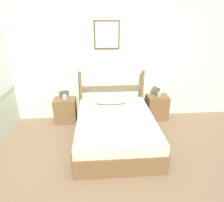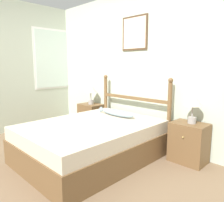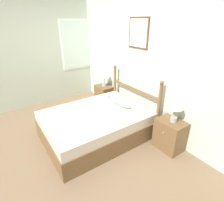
{
  "view_description": "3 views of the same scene",
  "coord_description": "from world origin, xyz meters",
  "px_view_note": "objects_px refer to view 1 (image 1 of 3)",
  "views": [
    {
      "loc": [
        -0.29,
        -2.53,
        2.22
      ],
      "look_at": [
        -0.02,
        1.06,
        0.66
      ],
      "focal_mm": 32.0,
      "sensor_mm": 36.0,
      "label": 1
    },
    {
      "loc": [
        2.3,
        -1.26,
        1.32
      ],
      "look_at": [
        -0.01,
        1.09,
        0.78
      ],
      "focal_mm": 35.0,
      "sensor_mm": 36.0,
      "label": 2
    },
    {
      "loc": [
        2.51,
        -0.73,
        2.06
      ],
      "look_at": [
        0.08,
        0.97,
        0.69
      ],
      "focal_mm": 28.0,
      "sensor_mm": 36.0,
      "label": 3
    }
  ],
  "objects_px": {
    "bed": "(115,129)",
    "nightstand_right": "(157,107)",
    "table_lamp_right": "(160,83)",
    "nightstand_left": "(65,110)",
    "table_lamp_left": "(63,86)",
    "fish_pillow": "(110,102)"
  },
  "relations": [
    {
      "from": "table_lamp_left",
      "to": "fish_pillow",
      "type": "bearing_deg",
      "value": -16.01
    },
    {
      "from": "table_lamp_right",
      "to": "fish_pillow",
      "type": "height_order",
      "value": "table_lamp_right"
    },
    {
      "from": "bed",
      "to": "table_lamp_right",
      "type": "height_order",
      "value": "table_lamp_right"
    },
    {
      "from": "nightstand_right",
      "to": "table_lamp_right",
      "type": "relative_size",
      "value": 1.33
    },
    {
      "from": "nightstand_left",
      "to": "table_lamp_right",
      "type": "relative_size",
      "value": 1.33
    },
    {
      "from": "bed",
      "to": "nightstand_left",
      "type": "relative_size",
      "value": 3.47
    },
    {
      "from": "nightstand_left",
      "to": "nightstand_right",
      "type": "xyz_separation_m",
      "value": [
        2.07,
        0.0,
        0.0
      ]
    },
    {
      "from": "bed",
      "to": "table_lamp_right",
      "type": "bearing_deg",
      "value": 39.09
    },
    {
      "from": "nightstand_left",
      "to": "table_lamp_left",
      "type": "xyz_separation_m",
      "value": [
        0.01,
        -0.0,
        0.57
      ]
    },
    {
      "from": "table_lamp_right",
      "to": "fish_pillow",
      "type": "bearing_deg",
      "value": -165.26
    },
    {
      "from": "nightstand_right",
      "to": "table_lamp_right",
      "type": "xyz_separation_m",
      "value": [
        0.02,
        0.01,
        0.57
      ]
    },
    {
      "from": "bed",
      "to": "nightstand_right",
      "type": "bearing_deg",
      "value": 39.21
    },
    {
      "from": "bed",
      "to": "table_lamp_left",
      "type": "relative_size",
      "value": 4.62
    },
    {
      "from": "nightstand_right",
      "to": "fish_pillow",
      "type": "height_order",
      "value": "fish_pillow"
    },
    {
      "from": "nightstand_left",
      "to": "table_lamp_right",
      "type": "distance_m",
      "value": 2.17
    },
    {
      "from": "table_lamp_left",
      "to": "table_lamp_right",
      "type": "xyz_separation_m",
      "value": [
        2.08,
        0.01,
        0.0
      ]
    },
    {
      "from": "bed",
      "to": "fish_pillow",
      "type": "height_order",
      "value": "fish_pillow"
    },
    {
      "from": "bed",
      "to": "table_lamp_right",
      "type": "xyz_separation_m",
      "value": [
        1.05,
        0.86,
        0.59
      ]
    },
    {
      "from": "table_lamp_left",
      "to": "table_lamp_right",
      "type": "bearing_deg",
      "value": 0.37
    },
    {
      "from": "bed",
      "to": "nightstand_right",
      "type": "relative_size",
      "value": 3.47
    },
    {
      "from": "fish_pillow",
      "to": "table_lamp_left",
      "type": "bearing_deg",
      "value": 163.99
    },
    {
      "from": "nightstand_left",
      "to": "fish_pillow",
      "type": "relative_size",
      "value": 0.77
    }
  ]
}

